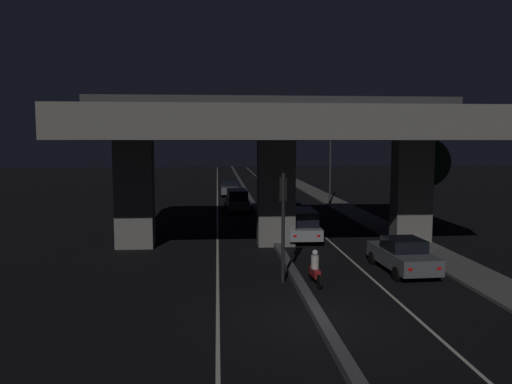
% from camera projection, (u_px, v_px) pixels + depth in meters
% --- Properties ---
extents(ground_plane, '(200.00, 200.00, 0.00)m').
position_uv_depth(ground_plane, '(318.00, 320.00, 16.27)').
color(ground_plane, black).
extents(lane_line_left_inner, '(0.12, 126.00, 0.00)m').
position_uv_depth(lane_line_left_inner, '(217.00, 199.00, 50.74)').
color(lane_line_left_inner, beige).
rests_on(lane_line_left_inner, ground_plane).
extents(lane_line_right_inner, '(0.12, 126.00, 0.00)m').
position_uv_depth(lane_line_right_inner, '(281.00, 198.00, 51.24)').
color(lane_line_right_inner, beige).
rests_on(lane_line_right_inner, ground_plane).
extents(median_divider, '(0.38, 126.00, 0.26)m').
position_uv_depth(median_divider, '(249.00, 197.00, 50.98)').
color(median_divider, '#4C4C51').
rests_on(median_divider, ground_plane).
extents(sidewalk_right, '(2.24, 126.00, 0.13)m').
position_uv_depth(sidewalk_right, '(341.00, 206.00, 44.64)').
color(sidewalk_right, '#5B5956').
rests_on(sidewalk_right, ground_plane).
extents(elevated_overpass, '(20.96, 13.54, 8.30)m').
position_uv_depth(elevated_overpass, '(276.00, 132.00, 27.47)').
color(elevated_overpass, slate).
rests_on(elevated_overpass, ground_plane).
extents(traffic_light_left_of_median, '(0.30, 0.49, 4.54)m').
position_uv_depth(traffic_light_left_of_median, '(283.00, 208.00, 20.38)').
color(traffic_light_left_of_median, black).
rests_on(traffic_light_left_of_median, ground_plane).
extents(street_lamp, '(2.50, 0.32, 7.77)m').
position_uv_depth(street_lamp, '(326.00, 155.00, 45.09)').
color(street_lamp, '#2D2D30').
rests_on(street_lamp, ground_plane).
extents(car_grey_lead, '(2.07, 4.47, 1.53)m').
position_uv_depth(car_grey_lead, '(403.00, 255.00, 22.26)').
color(car_grey_lead, '#515459').
rests_on(car_grey_lead, ground_plane).
extents(car_silver_second, '(2.11, 4.48, 1.80)m').
position_uv_depth(car_silver_second, '(301.00, 224.00, 29.46)').
color(car_silver_second, gray).
rests_on(car_silver_second, ground_plane).
extents(car_taxi_yellow_third, '(2.06, 4.69, 1.39)m').
position_uv_depth(car_taxi_yellow_third, '(288.00, 210.00, 37.00)').
color(car_taxi_yellow_third, gold).
rests_on(car_taxi_yellow_third, ground_plane).
extents(car_grey_fourth, '(1.99, 4.13, 1.75)m').
position_uv_depth(car_grey_fourth, '(272.00, 197.00, 44.58)').
color(car_grey_fourth, '#515459').
rests_on(car_grey_fourth, ground_plane).
extents(car_grey_lead_oncoming, '(2.04, 4.34, 1.85)m').
position_uv_depth(car_grey_lead_oncoming, '(237.00, 200.00, 41.39)').
color(car_grey_lead_oncoming, '#515459').
rests_on(car_grey_lead_oncoming, ground_plane).
extents(car_grey_second_oncoming, '(2.11, 4.75, 1.61)m').
position_uv_depth(car_grey_second_oncoming, '(230.00, 188.00, 53.71)').
color(car_grey_second_oncoming, '#515459').
rests_on(car_grey_second_oncoming, ground_plane).
extents(motorcycle_red_filtering_near, '(0.34, 1.79, 1.44)m').
position_uv_depth(motorcycle_red_filtering_near, '(315.00, 270.00, 20.26)').
color(motorcycle_red_filtering_near, black).
rests_on(motorcycle_red_filtering_near, ground_plane).
extents(pedestrian_on_sidewalk, '(0.36, 0.36, 1.70)m').
position_uv_depth(pedestrian_on_sidewalk, '(407.00, 223.00, 29.79)').
color(pedestrian_on_sidewalk, '#2D261E').
rests_on(pedestrian_on_sidewalk, sidewalk_right).
extents(roadside_tree_kerbside_near, '(3.22, 3.22, 6.09)m').
position_uv_depth(roadside_tree_kerbside_near, '(425.00, 163.00, 32.12)').
color(roadside_tree_kerbside_near, '#38281C').
rests_on(roadside_tree_kerbside_near, ground_plane).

